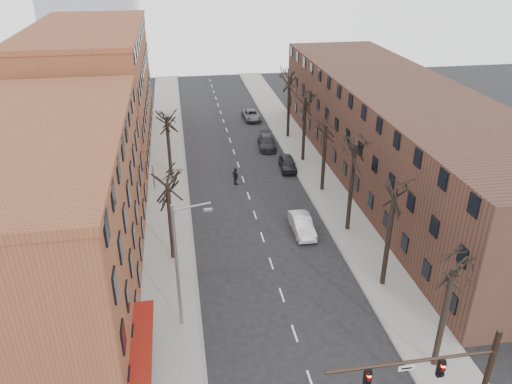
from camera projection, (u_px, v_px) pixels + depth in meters
name	position (u px, v px, depth m)	size (l,w,h in m)	color
sidewalk_left	(168.00, 172.00, 54.99)	(4.00, 90.00, 0.15)	gray
sidewalk_right	(308.00, 163.00, 57.32)	(4.00, 90.00, 0.15)	gray
building_left_near	(42.00, 220.00, 33.52)	(12.00, 26.00, 12.00)	brown
building_left_far	(94.00, 92.00, 58.69)	(12.00, 28.00, 14.00)	brown
building_right	(397.00, 133.00, 51.87)	(12.00, 50.00, 10.00)	#442A20
awning_left	(146.00, 375.00, 29.21)	(1.20, 7.00, 0.15)	maroon
hedge	(143.00, 380.00, 28.02)	(0.80, 6.00, 1.00)	black
tree_right_a	(433.00, 365.00, 29.91)	(5.20, 5.20, 10.00)	black
tree_right_b	(382.00, 284.00, 36.98)	(5.20, 5.20, 10.80)	black
tree_right_c	(347.00, 230.00, 44.05)	(5.20, 5.20, 11.60)	black
tree_right_d	(322.00, 190.00, 51.11)	(5.20, 5.20, 10.00)	black
tree_right_e	(303.00, 160.00, 58.18)	(5.20, 5.20, 10.80)	black
tree_right_f	(288.00, 137.00, 65.24)	(5.20, 5.20, 11.60)	black
tree_left_a	(174.00, 258.00, 40.07)	(5.20, 5.20, 9.50)	black
tree_left_b	(171.00, 176.00, 54.20)	(5.20, 5.20, 9.50)	black
signal_mast_arm	(456.00, 381.00, 23.22)	(8.14, 0.30, 7.20)	black
streetlight	(179.00, 262.00, 30.85)	(2.45, 0.22, 9.03)	slate
silver_sedan	(302.00, 225.00, 43.34)	(1.58, 4.53, 1.49)	silver
parked_car_near	(288.00, 163.00, 55.58)	(1.71, 4.26, 1.45)	black
parked_car_mid	(267.00, 142.00, 61.56)	(2.03, 5.00, 1.45)	#212129
parked_car_far	(251.00, 115.00, 71.52)	(2.22, 4.82, 1.34)	#53555A
pedestrian_crossing	(236.00, 176.00, 51.89)	(1.12, 0.47, 1.91)	black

